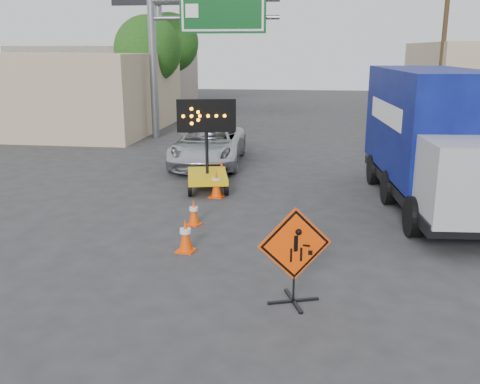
% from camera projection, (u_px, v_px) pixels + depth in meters
% --- Properties ---
extents(ground, '(100.00, 100.00, 0.00)m').
position_uv_depth(ground, '(224.00, 331.00, 8.30)').
color(ground, '#2D2D30').
rests_on(ground, ground).
extents(curb_right, '(0.40, 60.00, 0.12)m').
position_uv_depth(curb_right, '(462.00, 155.00, 21.64)').
color(curb_right, gray).
rests_on(curb_right, ground).
extents(storefront_left_near, '(14.00, 10.00, 4.00)m').
position_uv_depth(storefront_left_near, '(31.00, 91.00, 28.81)').
color(storefront_left_near, tan).
rests_on(storefront_left_near, ground).
extents(storefront_left_far, '(12.00, 10.00, 4.40)m').
position_uv_depth(storefront_left_far, '(110.00, 75.00, 42.27)').
color(storefront_left_far, '#A39388').
rests_on(storefront_left_far, ground).
extents(highway_gantry, '(6.18, 0.38, 6.90)m').
position_uv_depth(highway_gantry, '(195.00, 30.00, 24.75)').
color(highway_gantry, slate).
rests_on(highway_gantry, ground).
extents(utility_pole_far, '(1.80, 0.26, 9.00)m').
position_uv_depth(utility_pole_far, '(444.00, 40.00, 28.93)').
color(utility_pole_far, '#43311C').
rests_on(utility_pole_far, ground).
extents(tree_left_near, '(3.71, 3.71, 6.03)m').
position_uv_depth(tree_left_near, '(148.00, 50.00, 29.34)').
color(tree_left_near, '#43311C').
rests_on(tree_left_near, ground).
extents(tree_left_far, '(4.10, 4.10, 6.66)m').
position_uv_depth(tree_left_far, '(169.00, 43.00, 37.01)').
color(tree_left_far, '#43311C').
rests_on(tree_left_far, ground).
extents(construction_sign, '(1.22, 0.88, 1.71)m').
position_uv_depth(construction_sign, '(295.00, 253.00, 9.02)').
color(construction_sign, black).
rests_on(construction_sign, ground).
extents(arrow_board, '(1.74, 2.18, 2.80)m').
position_uv_depth(arrow_board, '(207.00, 170.00, 16.40)').
color(arrow_board, '#E4B70C').
rests_on(arrow_board, ground).
extents(pickup_truck, '(2.76, 5.48, 1.49)m').
position_uv_depth(pickup_truck, '(209.00, 145.00, 20.05)').
color(pickup_truck, silver).
rests_on(pickup_truck, ground).
extents(box_truck, '(3.00, 7.96, 3.70)m').
position_uv_depth(box_truck, '(434.00, 146.00, 14.55)').
color(box_truck, black).
rests_on(box_truck, ground).
extents(cone_a, '(0.43, 0.43, 0.74)m').
position_uv_depth(cone_a, '(186.00, 235.00, 11.47)').
color(cone_a, '#FF4505').
rests_on(cone_a, ground).
extents(cone_b, '(0.42, 0.42, 0.65)m').
position_uv_depth(cone_b, '(194.00, 212.00, 13.23)').
color(cone_b, '#FF4505').
rests_on(cone_b, ground).
extents(cone_c, '(0.47, 0.47, 0.81)m').
position_uv_depth(cone_c, '(216.00, 184.00, 15.68)').
color(cone_c, '#FF4505').
rests_on(cone_c, ground).
extents(cone_d, '(0.44, 0.44, 0.73)m').
position_uv_depth(cone_d, '(222.00, 172.00, 17.36)').
color(cone_d, '#FF4505').
rests_on(cone_d, ground).
extents(cone_e, '(0.45, 0.45, 0.71)m').
position_uv_depth(cone_e, '(216.00, 164.00, 18.60)').
color(cone_e, '#FF4505').
rests_on(cone_e, ground).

